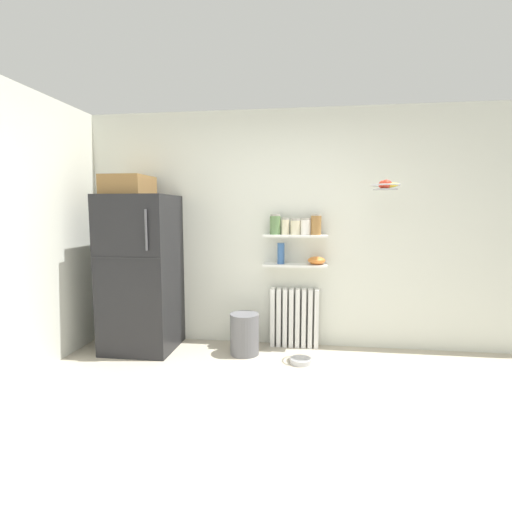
{
  "coord_description": "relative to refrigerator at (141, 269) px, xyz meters",
  "views": [
    {
      "loc": [
        0.28,
        -2.27,
        1.51
      ],
      "look_at": [
        -0.24,
        1.6,
        1.05
      ],
      "focal_mm": 27.05,
      "sensor_mm": 36.0,
      "label": 1
    }
  ],
  "objects": [
    {
      "name": "ground_plane",
      "position": [
        1.51,
        -1.15,
        -0.88
      ],
      "size": [
        7.04,
        7.04,
        0.0
      ],
      "primitive_type": "plane",
      "color": "#B2A893"
    },
    {
      "name": "back_wall",
      "position": [
        1.51,
        0.4,
        0.42
      ],
      "size": [
        7.04,
        0.1,
        2.6
      ],
      "primitive_type": "cube",
      "color": "silver",
      "rests_on": "ground_plane"
    },
    {
      "name": "side_wall_left",
      "position": [
        -0.74,
        -1.05,
        0.42
      ],
      "size": [
        0.1,
        4.8,
        2.6
      ],
      "primitive_type": "cube",
      "color": "silver",
      "rests_on": "ground_plane"
    },
    {
      "name": "refrigerator",
      "position": [
        0.0,
        0.0,
        0.0
      ],
      "size": [
        0.73,
        0.73,
        1.88
      ],
      "color": "black",
      "rests_on": "ground_plane"
    },
    {
      "name": "radiator",
      "position": [
        1.66,
        0.27,
        -0.56
      ],
      "size": [
        0.53,
        0.12,
        0.66
      ],
      "color": "white",
      "rests_on": "ground_plane"
    },
    {
      "name": "wall_shelf_lower",
      "position": [
        1.66,
        0.24,
        0.04
      ],
      "size": [
        0.69,
        0.22,
        0.02
      ],
      "primitive_type": "cube",
      "color": "white"
    },
    {
      "name": "wall_shelf_upper",
      "position": [
        1.66,
        0.24,
        0.36
      ],
      "size": [
        0.69,
        0.22,
        0.02
      ],
      "primitive_type": "cube",
      "color": "white"
    },
    {
      "name": "storage_jar_0",
      "position": [
        1.44,
        0.24,
        0.48
      ],
      "size": [
        0.12,
        0.12,
        0.22
      ],
      "color": "#5B7F4C",
      "rests_on": "wall_shelf_upper"
    },
    {
      "name": "storage_jar_1",
      "position": [
        1.55,
        0.24,
        0.46
      ],
      "size": [
        0.08,
        0.08,
        0.18
      ],
      "color": "beige",
      "rests_on": "wall_shelf_upper"
    },
    {
      "name": "storage_jar_2",
      "position": [
        1.66,
        0.24,
        0.46
      ],
      "size": [
        0.11,
        0.11,
        0.17
      ],
      "color": "beige",
      "rests_on": "wall_shelf_upper"
    },
    {
      "name": "storage_jar_3",
      "position": [
        1.77,
        0.24,
        0.46
      ],
      "size": [
        0.11,
        0.11,
        0.18
      ],
      "color": "silver",
      "rests_on": "wall_shelf_upper"
    },
    {
      "name": "storage_jar_4",
      "position": [
        1.88,
        0.24,
        0.48
      ],
      "size": [
        0.11,
        0.11,
        0.22
      ],
      "color": "olive",
      "rests_on": "wall_shelf_upper"
    },
    {
      "name": "vase",
      "position": [
        1.5,
        0.24,
        0.17
      ],
      "size": [
        0.08,
        0.08,
        0.23
      ],
      "primitive_type": "cylinder",
      "color": "#38609E",
      "rests_on": "wall_shelf_lower"
    },
    {
      "name": "shelf_bowl",
      "position": [
        1.89,
        0.24,
        0.09
      ],
      "size": [
        0.19,
        0.19,
        0.08
      ],
      "primitive_type": "ellipsoid",
      "color": "orange",
      "rests_on": "wall_shelf_lower"
    },
    {
      "name": "trash_bin",
      "position": [
        1.15,
        -0.03,
        -0.67
      ],
      "size": [
        0.3,
        0.3,
        0.43
      ],
      "primitive_type": "cylinder",
      "color": "slate",
      "rests_on": "ground_plane"
    },
    {
      "name": "pet_food_bowl",
      "position": [
        1.74,
        -0.21,
        -0.86
      ],
      "size": [
        0.21,
        0.21,
        0.05
      ],
      "primitive_type": "cylinder",
      "color": "#B7B7BC",
      "rests_on": "ground_plane"
    },
    {
      "name": "hanging_fruit_basket",
      "position": [
        2.52,
        -0.06,
        0.87
      ],
      "size": [
        0.28,
        0.28,
        0.1
      ],
      "color": "#B2B2B7"
    }
  ]
}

